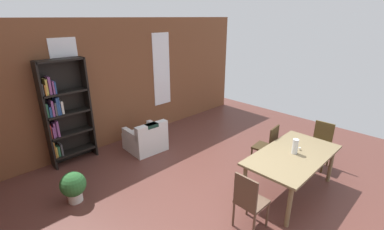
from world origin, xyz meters
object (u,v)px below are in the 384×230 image
Objects in this scene: dining_chair_head_left at (249,200)px; armchair_white at (146,139)px; potted_plant_by_shelf at (73,186)px; bookshelf_tall at (64,112)px; vase_on_table at (295,146)px; dining_chair_far_right at (268,145)px; dining_table at (293,158)px; dining_chair_head_right at (320,143)px.

dining_chair_head_left is 1.13× the size of armchair_white.
armchair_white is 2.12m from potted_plant_by_shelf.
dining_chair_head_left is 0.42× the size of bookshelf_tall.
vase_on_table is 3.36m from armchair_white.
vase_on_table is at bearing -40.04° from potted_plant_by_shelf.
armchair_white is at bearing 19.36° from potted_plant_by_shelf.
potted_plant_by_shelf is (-2.93, 2.46, -0.59)m from vase_on_table.
dining_chair_far_right is at bearing -61.49° from armchair_white.
dining_table is at bearing 180.00° from vase_on_table.
vase_on_table is 4.58m from bookshelf_tall.
dining_chair_head_left is at bearing 179.96° from vase_on_table.
potted_plant_by_shelf is (-3.33, 1.74, -0.20)m from dining_chair_far_right.
dining_table is at bearing -40.39° from potted_plant_by_shelf.
armchair_white is (1.49, -0.72, -0.87)m from bookshelf_tall.
vase_on_table reaches higher than potted_plant_by_shelf.
armchair_white is at bearing 118.51° from dining_chair_far_right.
bookshelf_tall is 2.65× the size of armchair_white.
dining_chair_head_right is 1.00× the size of dining_chair_far_right.
vase_on_table reaches higher than dining_chair_head_right.
armchair_white is (-2.21, 3.16, -0.23)m from dining_chair_head_right.
dining_chair_head_left is at bearing 179.96° from dining_table.
armchair_white is at bearing 82.33° from dining_chair_head_left.
dining_chair_head_left is 1.72× the size of potted_plant_by_shelf.
dining_chair_head_left reaches higher than armchair_white.
dining_chair_head_left is at bearing -179.95° from dining_chair_head_right.
dining_chair_head_right reaches higher than potted_plant_by_shelf.
dining_chair_far_right is at bearing 61.29° from vase_on_table.
armchair_white is at bearing -25.70° from bookshelf_tall.
vase_on_table is at bearing -179.86° from dining_chair_head_right.
dining_chair_head_left is 4.08m from bookshelf_tall.
bookshelf_tall is (-2.42, 3.88, 0.25)m from vase_on_table.
vase_on_table is (0.04, -0.00, 0.21)m from dining_table.
dining_table is 7.04× the size of vase_on_table.
dining_chair_far_right is at bearing -27.57° from potted_plant_by_shelf.
vase_on_table is at bearing -0.04° from dining_chair_head_left.
dining_table is 1.99× the size of dining_chair_far_right.
dining_chair_head_left is 3.20m from armchair_white.
bookshelf_tall is at bearing 121.58° from dining_table.
vase_on_table is 0.32× the size of armchair_white.
vase_on_table is 0.12× the size of bookshelf_tall.
dining_chair_head_left is 1.00× the size of dining_chair_far_right.
vase_on_table is at bearing -0.00° from dining_table.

